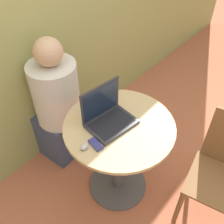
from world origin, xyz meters
TOP-DOWN VIEW (x-y plane):
  - ground_plane at (0.00, 0.00)m, footprint 12.00×12.00m
  - back_wall at (0.00, 0.82)m, footprint 7.00×0.05m
  - round_table at (0.00, 0.00)m, footprint 0.76×0.76m
  - laptop at (-0.03, 0.08)m, footprint 0.34×0.27m
  - cell_phone at (-0.23, 0.00)m, footprint 0.07×0.11m
  - computer_mouse at (-0.30, 0.03)m, footprint 0.06×0.04m
  - chair_empty at (0.32, -0.66)m, footprint 0.47×0.47m
  - person_seated at (-0.04, 0.68)m, footprint 0.38×0.58m

SIDE VIEW (x-z plane):
  - ground_plane at x=0.00m, z-range 0.00..0.00m
  - chair_empty at x=0.32m, z-range 0.01..0.92m
  - person_seated at x=-0.04m, z-range -0.10..1.08m
  - round_table at x=0.00m, z-range 0.14..0.90m
  - cell_phone at x=-0.23m, z-range 0.75..0.77m
  - computer_mouse at x=-0.30m, z-range 0.75..0.79m
  - laptop at x=-0.03m, z-range 0.68..0.94m
  - back_wall at x=0.00m, z-range 0.00..2.60m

